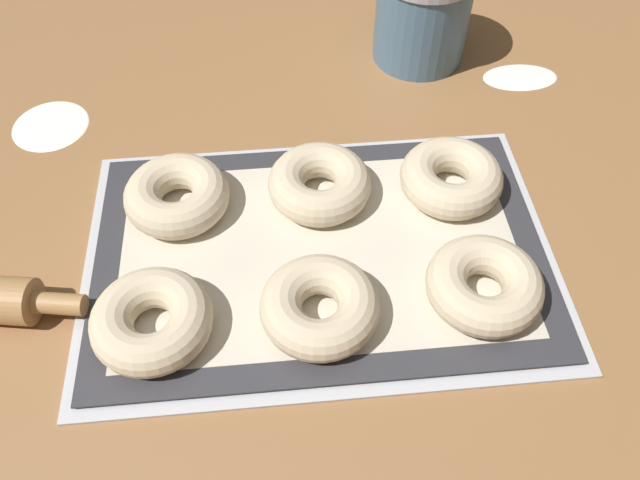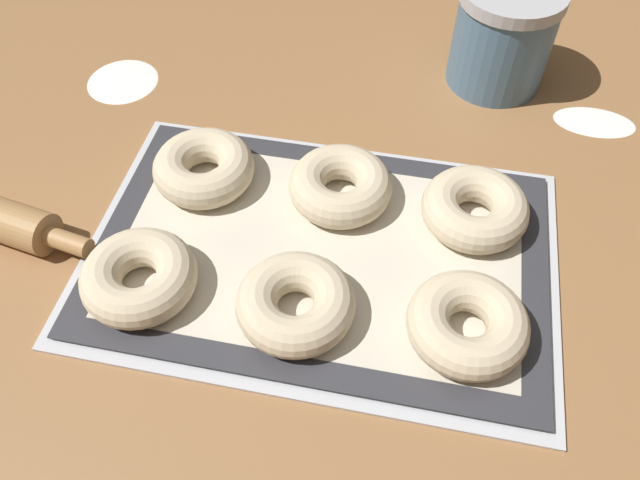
{
  "view_description": "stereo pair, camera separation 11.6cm",
  "coord_description": "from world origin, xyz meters",
  "px_view_note": "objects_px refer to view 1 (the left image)",
  "views": [
    {
      "loc": [
        -0.05,
        -0.4,
        0.54
      ],
      "look_at": [
        -0.01,
        -0.0,
        0.03
      ],
      "focal_mm": 35.0,
      "sensor_mm": 36.0,
      "label": 1
    },
    {
      "loc": [
        0.07,
        -0.39,
        0.54
      ],
      "look_at": [
        -0.01,
        -0.0,
        0.03
      ],
      "focal_mm": 35.0,
      "sensor_mm": 36.0,
      "label": 2
    }
  ],
  "objects_px": {
    "bagel_back_left": "(177,195)",
    "bagel_back_right": "(451,178)",
    "bagel_front_left": "(152,320)",
    "bagel_front_center": "(320,306)",
    "bagel_front_right": "(484,285)",
    "flour_canister": "(423,12)",
    "bagel_back_center": "(320,184)",
    "baking_tray": "(320,256)"
  },
  "relations": [
    {
      "from": "bagel_front_left",
      "to": "bagel_back_center",
      "type": "distance_m",
      "value": 0.24
    },
    {
      "from": "bagel_back_center",
      "to": "bagel_back_left",
      "type": "bearing_deg",
      "value": -178.91
    },
    {
      "from": "baking_tray",
      "to": "bagel_back_center",
      "type": "distance_m",
      "value": 0.08
    },
    {
      "from": "bagel_front_left",
      "to": "bagel_back_right",
      "type": "height_order",
      "value": "same"
    },
    {
      "from": "flour_canister",
      "to": "baking_tray",
      "type": "bearing_deg",
      "value": -116.3
    },
    {
      "from": "bagel_front_left",
      "to": "bagel_front_right",
      "type": "xyz_separation_m",
      "value": [
        0.32,
        0.01,
        0.0
      ]
    },
    {
      "from": "bagel_front_left",
      "to": "bagel_front_center",
      "type": "xyz_separation_m",
      "value": [
        0.16,
        0.0,
        0.0
      ]
    },
    {
      "from": "flour_canister",
      "to": "bagel_front_left",
      "type": "bearing_deg",
      "value": -128.31
    },
    {
      "from": "bagel_back_center",
      "to": "bagel_back_right",
      "type": "relative_size",
      "value": 1.0
    },
    {
      "from": "bagel_front_center",
      "to": "bagel_back_center",
      "type": "bearing_deg",
      "value": 84.63
    },
    {
      "from": "bagel_back_right",
      "to": "flour_canister",
      "type": "relative_size",
      "value": 0.86
    },
    {
      "from": "bagel_back_left",
      "to": "bagel_back_center",
      "type": "distance_m",
      "value": 0.16
    },
    {
      "from": "bagel_back_center",
      "to": "flour_canister",
      "type": "xyz_separation_m",
      "value": [
        0.16,
        0.27,
        0.04
      ]
    },
    {
      "from": "bagel_front_left",
      "to": "baking_tray",
      "type": "bearing_deg",
      "value": 25.85
    },
    {
      "from": "bagel_back_center",
      "to": "baking_tray",
      "type": "bearing_deg",
      "value": -95.07
    },
    {
      "from": "bagel_back_left",
      "to": "baking_tray",
      "type": "bearing_deg",
      "value": -27.02
    },
    {
      "from": "bagel_front_right",
      "to": "bagel_back_right",
      "type": "xyz_separation_m",
      "value": [
        0.0,
        0.15,
        0.0
      ]
    },
    {
      "from": "bagel_front_right",
      "to": "bagel_back_left",
      "type": "height_order",
      "value": "same"
    },
    {
      "from": "bagel_front_left",
      "to": "bagel_back_right",
      "type": "bearing_deg",
      "value": 25.83
    },
    {
      "from": "bagel_front_right",
      "to": "bagel_back_right",
      "type": "relative_size",
      "value": 1.0
    },
    {
      "from": "bagel_back_left",
      "to": "bagel_back_center",
      "type": "bearing_deg",
      "value": 1.09
    },
    {
      "from": "bagel_front_right",
      "to": "bagel_back_center",
      "type": "xyz_separation_m",
      "value": [
        -0.15,
        0.15,
        0.0
      ]
    },
    {
      "from": "bagel_back_center",
      "to": "flour_canister",
      "type": "relative_size",
      "value": 0.86
    },
    {
      "from": "bagel_front_left",
      "to": "bagel_front_center",
      "type": "distance_m",
      "value": 0.16
    },
    {
      "from": "bagel_front_left",
      "to": "bagel_back_right",
      "type": "relative_size",
      "value": 1.0
    },
    {
      "from": "bagel_back_left",
      "to": "bagel_front_center",
      "type": "bearing_deg",
      "value": -47.75
    },
    {
      "from": "bagel_front_right",
      "to": "bagel_front_left",
      "type": "bearing_deg",
      "value": -178.22
    },
    {
      "from": "bagel_front_center",
      "to": "bagel_back_right",
      "type": "bearing_deg",
      "value": 43.56
    },
    {
      "from": "bagel_front_center",
      "to": "bagel_back_left",
      "type": "xyz_separation_m",
      "value": [
        -0.14,
        0.16,
        0.0
      ]
    },
    {
      "from": "baking_tray",
      "to": "bagel_back_right",
      "type": "height_order",
      "value": "bagel_back_right"
    },
    {
      "from": "bagel_front_center",
      "to": "baking_tray",
      "type": "bearing_deg",
      "value": 84.33
    },
    {
      "from": "bagel_front_right",
      "to": "bagel_back_right",
      "type": "height_order",
      "value": "same"
    },
    {
      "from": "baking_tray",
      "to": "bagel_front_center",
      "type": "distance_m",
      "value": 0.09
    },
    {
      "from": "bagel_front_left",
      "to": "bagel_back_left",
      "type": "height_order",
      "value": "same"
    },
    {
      "from": "baking_tray",
      "to": "bagel_back_right",
      "type": "bearing_deg",
      "value": 25.8
    },
    {
      "from": "bagel_front_left",
      "to": "bagel_front_center",
      "type": "relative_size",
      "value": 1.0
    },
    {
      "from": "bagel_front_right",
      "to": "flour_canister",
      "type": "xyz_separation_m",
      "value": [
        0.02,
        0.42,
        0.04
      ]
    },
    {
      "from": "bagel_back_left",
      "to": "bagel_back_right",
      "type": "relative_size",
      "value": 1.0
    },
    {
      "from": "bagel_back_right",
      "to": "flour_canister",
      "type": "distance_m",
      "value": 0.28
    },
    {
      "from": "baking_tray",
      "to": "flour_canister",
      "type": "bearing_deg",
      "value": 63.7
    },
    {
      "from": "bagel_front_center",
      "to": "flour_canister",
      "type": "distance_m",
      "value": 0.47
    },
    {
      "from": "bagel_front_left",
      "to": "bagel_back_right",
      "type": "distance_m",
      "value": 0.36
    }
  ]
}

